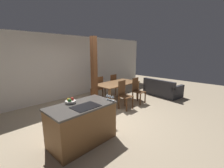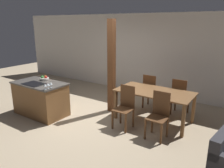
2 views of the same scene
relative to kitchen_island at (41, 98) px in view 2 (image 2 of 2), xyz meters
The scene contains 13 objects.
ground_plane 1.39m from the kitchen_island, 25.84° to the left, with size 16.00×16.00×0.00m, color tan.
wall_back 3.63m from the kitchen_island, 70.32° to the left, with size 11.20×0.08×2.70m.
kitchen_island is the anchor object (origin of this frame).
fruit_bowl 0.56m from the kitchen_island, 111.51° to the left, with size 0.24×0.24×0.11m.
wine_glass_near 0.91m from the kitchen_island, 26.98° to the right, with size 0.07×0.07×0.14m.
wine_glass_middle 0.88m from the kitchen_island, 20.55° to the right, with size 0.07×0.07×0.14m.
wine_glass_far 0.86m from the kitchen_island, 13.53° to the right, with size 0.07×0.07×0.14m.
dining_table 2.99m from the kitchen_island, 26.40° to the left, with size 1.86×0.97×0.78m.
dining_chair_near_left 2.34m from the kitchen_island, 15.41° to the left, with size 0.40×0.40×1.00m.
dining_chair_near_right 3.15m from the kitchen_island, 11.37° to the left, with size 0.40×0.40×1.00m.
dining_chair_far_left 3.03m from the kitchen_island, 42.03° to the left, with size 0.40×0.40×1.00m.
dining_chair_far_right 3.70m from the kitchen_island, 33.33° to the left, with size 0.40×0.40×1.00m.
timber_post 2.07m from the kitchen_island, 41.44° to the left, with size 0.17×0.17×2.50m.
Camera 2 is at (3.49, -4.05, 2.40)m, focal length 35.00 mm.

